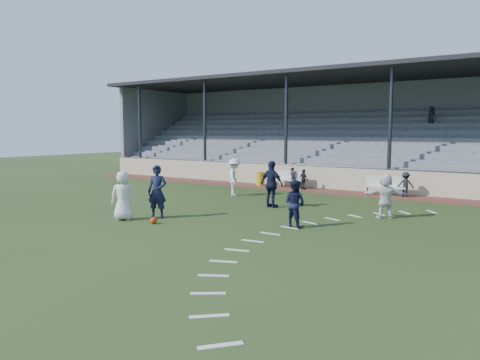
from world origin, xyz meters
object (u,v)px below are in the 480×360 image
bench_right (386,184)px  trash_bin (260,179)px  football (154,220)px  player_white_lead (123,196)px  bench_left (288,177)px  player_navy_lead (157,192)px

bench_right → trash_bin: (-7.35, 0.16, -0.17)m
bench_right → football: size_ratio=8.52×
bench_right → player_white_lead: player_white_lead is taller
trash_bin → bench_right: bearing=-1.2°
trash_bin → football: size_ratio=3.34×
player_white_lead → trash_bin: bearing=-123.4°
bench_left → player_white_lead: 11.82m
bench_right → player_navy_lead: player_navy_lead is taller
trash_bin → player_white_lead: bearing=-82.9°
bench_left → football: (1.06, -11.71, -0.47)m
trash_bin → player_white_lead: player_white_lead is taller
bench_left → trash_bin: bench_left is taller
bench_right → trash_bin: 7.36m
bench_left → bench_right: bearing=-0.2°
bench_right → trash_bin: bearing=175.2°
player_white_lead → player_navy_lead: player_navy_lead is taller
bench_left → bench_right: 5.56m
bench_left → football: bearing=-82.3°
bench_right → football: bearing=-115.0°
football → player_white_lead: bearing=-175.8°
player_navy_lead → player_white_lead: bearing=-152.0°
bench_left → player_navy_lead: size_ratio=1.03×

